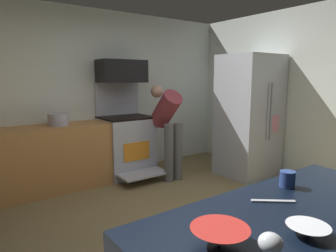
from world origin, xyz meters
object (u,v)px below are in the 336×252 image
microwave (122,71)px  mug_coffee (287,179)px  mixing_bowl_large (220,237)px  oven_range (126,144)px  mixing_bowl_small (308,230)px  wine_glass_far (270,244)px  stock_pot (58,119)px  person_cook (168,123)px  refrigerator (249,116)px

microwave → mug_coffee: (-0.62, -3.32, -0.70)m
mixing_bowl_large → mug_coffee: mug_coffee is taller
mixing_bowl_large → oven_range: bearing=67.6°
mixing_bowl_small → mug_coffee: mug_coffee is taller
mixing_bowl_large → wine_glass_far: 0.23m
stock_pot → person_cook: bearing=-19.9°
refrigerator → mug_coffee: bearing=-136.6°
microwave → mixing_bowl_small: size_ratio=4.10×
refrigerator → stock_pot: refrigerator is taller
oven_range → mixing_bowl_small: bearing=-106.5°
oven_range → wine_glass_far: oven_range is taller
mug_coffee → person_cook: bearing=68.5°
refrigerator → wine_glass_far: (-3.02, -2.55, 0.05)m
stock_pot → mixing_bowl_large: bearing=-96.3°
person_cook → mixing_bowl_large: 3.46m
microwave → wine_glass_far: microwave is taller
wine_glass_far → stock_pot: bearing=84.3°
mixing_bowl_large → refrigerator: bearing=37.5°
person_cook → mug_coffee: bearing=-111.5°
person_cook → mixing_bowl_large: bearing=-122.6°
refrigerator → mixing_bowl_small: 3.66m
oven_range → microwave: bearing=90.0°
oven_range → mixing_bowl_small: (-1.06, -3.60, 0.42)m
oven_range → mug_coffee: bearing=-100.9°
wine_glass_far → stock_pot: stock_pot is taller
person_cook → mug_coffee: (-1.06, -2.70, 0.09)m
person_cook → stock_pot: size_ratio=5.23×
person_cook → mug_coffee: size_ratio=14.60×
refrigerator → mug_coffee: refrigerator is taller
wine_glass_far → stock_pot: 3.70m
oven_range → person_cook: bearing=-49.6°
microwave → oven_range: bearing=-90.0°
oven_range → stock_pot: oven_range is taller
microwave → person_cook: 1.10m
mug_coffee → refrigerator: bearing=43.4°
oven_range → mixing_bowl_large: 3.75m
refrigerator → wine_glass_far: size_ratio=13.03×
person_cook → mixing_bowl_small: person_cook is taller
mug_coffee → stock_pot: 3.26m
person_cook → mixing_bowl_small: bearing=-116.1°
mixing_bowl_large → stock_pot: 3.48m
microwave → mixing_bowl_small: microwave is taller
refrigerator → microwave: bearing=143.3°
oven_range → microwave: (0.00, 0.09, 1.15)m
oven_range → stock_pot: 1.15m
refrigerator → person_cook: 1.31m
microwave → mug_coffee: bearing=-100.6°
mixing_bowl_large → stock_pot: size_ratio=0.86×
oven_range → mug_coffee: (-0.62, -3.22, 0.44)m
microwave → person_cook: microwave is taller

